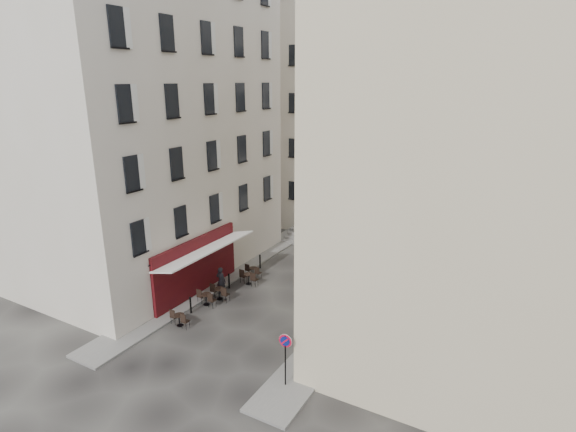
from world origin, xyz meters
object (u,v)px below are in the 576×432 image
Objects in this scene: bistro_table_b at (207,298)px; pedestrian at (221,281)px; bistro_table_a at (180,319)px; no_parking_sign at (285,350)px.

pedestrian reaches higher than bistro_table_b.
bistro_table_a is 2.46m from bistro_table_b.
no_parking_sign is 2.01× the size of bistro_table_b.
no_parking_sign is 2.12× the size of bistro_table_a.
bistro_table_a is at bearing 94.50° from pedestrian.
bistro_table_b is at bearing 93.16° from pedestrian.
no_parking_sign is 1.42× the size of pedestrian.
bistro_table_a is 3.96m from pedestrian.
no_parking_sign reaches higher than bistro_table_b.
bistro_table_b is (-0.24, 2.44, 0.02)m from bistro_table_a.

